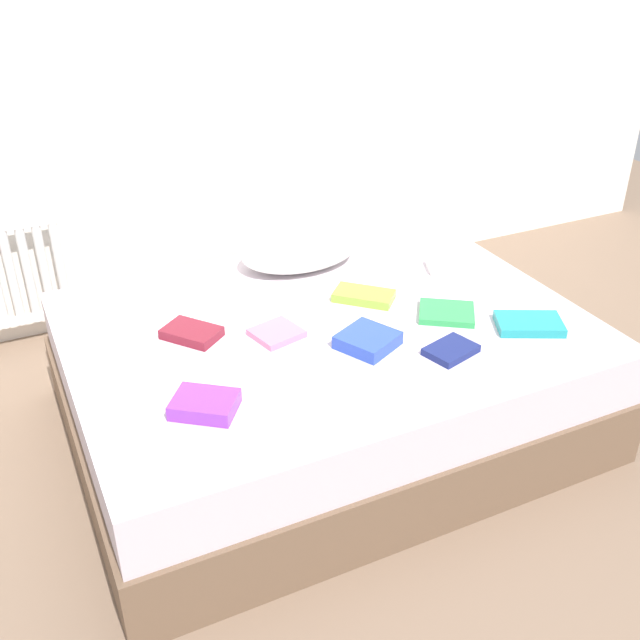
{
  "coord_description": "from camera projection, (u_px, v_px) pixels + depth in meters",
  "views": [
    {
      "loc": [
        -1.1,
        -2.24,
        1.93
      ],
      "look_at": [
        0.0,
        0.05,
        0.48
      ],
      "focal_mm": 41.33,
      "sensor_mm": 36.0,
      "label": 1
    }
  ],
  "objects": [
    {
      "name": "textbook_purple",
      "position": [
        205.0,
        404.0,
        2.36
      ],
      "size": [
        0.25,
        0.24,
        0.05
      ],
      "primitive_type": "cube",
      "rotation": [
        0.0,
        0.0,
        -0.64
      ],
      "color": "purple",
      "rests_on": "bed"
    },
    {
      "name": "textbook_pink",
      "position": [
        277.0,
        333.0,
        2.78
      ],
      "size": [
        0.2,
        0.2,
        0.03
      ],
      "primitive_type": "cube",
      "rotation": [
        0.0,
        0.0,
        0.24
      ],
      "color": "pink",
      "rests_on": "bed"
    },
    {
      "name": "textbook_white",
      "position": [
        453.0,
        266.0,
        3.27
      ],
      "size": [
        0.25,
        0.2,
        0.04
      ],
      "primitive_type": "cube",
      "rotation": [
        0.0,
        0.0,
        -0.37
      ],
      "color": "white",
      "rests_on": "bed"
    },
    {
      "name": "back_wall",
      "position": [
        202.0,
        29.0,
        3.49
      ],
      "size": [
        6.0,
        0.1,
        2.8
      ],
      "primitive_type": "cube",
      "color": "silver",
      "rests_on": "ground"
    },
    {
      "name": "textbook_green",
      "position": [
        447.0,
        313.0,
        2.91
      ],
      "size": [
        0.28,
        0.27,
        0.03
      ],
      "primitive_type": "cube",
      "rotation": [
        0.0,
        0.0,
        -0.59
      ],
      "color": "green",
      "rests_on": "bed"
    },
    {
      "name": "pillow",
      "position": [
        300.0,
        250.0,
        3.28
      ],
      "size": [
        0.54,
        0.35,
        0.16
      ],
      "primitive_type": "ellipsoid",
      "color": "white",
      "rests_on": "bed"
    },
    {
      "name": "textbook_navy",
      "position": [
        451.0,
        350.0,
        2.67
      ],
      "size": [
        0.21,
        0.18,
        0.03
      ],
      "primitive_type": "cube",
      "rotation": [
        0.0,
        0.0,
        0.28
      ],
      "color": "navy",
      "rests_on": "bed"
    },
    {
      "name": "textbook_teal",
      "position": [
        529.0,
        324.0,
        2.83
      ],
      "size": [
        0.29,
        0.25,
        0.03
      ],
      "primitive_type": "cube",
      "rotation": [
        0.0,
        0.0,
        -0.46
      ],
      "color": "teal",
      "rests_on": "bed"
    },
    {
      "name": "textbook_lime",
      "position": [
        364.0,
        296.0,
        3.03
      ],
      "size": [
        0.26,
        0.26,
        0.04
      ],
      "primitive_type": "cube",
      "rotation": [
        0.0,
        0.0,
        -0.77
      ],
      "color": "#8CC638",
      "rests_on": "bed"
    },
    {
      "name": "radiator",
      "position": [
        3.0,
        276.0,
        3.46
      ],
      "size": [
        0.56,
        0.04,
        0.53
      ],
      "color": "white",
      "rests_on": "ground"
    },
    {
      "name": "textbook_blue",
      "position": [
        368.0,
        340.0,
        2.71
      ],
      "size": [
        0.26,
        0.25,
        0.05
      ],
      "primitive_type": "cube",
      "rotation": [
        0.0,
        0.0,
        0.46
      ],
      "color": "#2847B7",
      "rests_on": "bed"
    },
    {
      "name": "bed",
      "position": [
        325.0,
        375.0,
        3.0
      ],
      "size": [
        2.0,
        1.5,
        0.5
      ],
      "color": "brown",
      "rests_on": "ground"
    },
    {
      "name": "ground_plane",
      "position": [
        325.0,
        423.0,
        3.13
      ],
      "size": [
        8.0,
        8.0,
        0.0
      ],
      "primitive_type": "plane",
      "color": "#7F6651"
    },
    {
      "name": "textbook_maroon",
      "position": [
        192.0,
        333.0,
        2.76
      ],
      "size": [
        0.24,
        0.25,
        0.04
      ],
      "primitive_type": "cube",
      "rotation": [
        0.0,
        0.0,
        -0.9
      ],
      "color": "maroon",
      "rests_on": "bed"
    }
  ]
}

